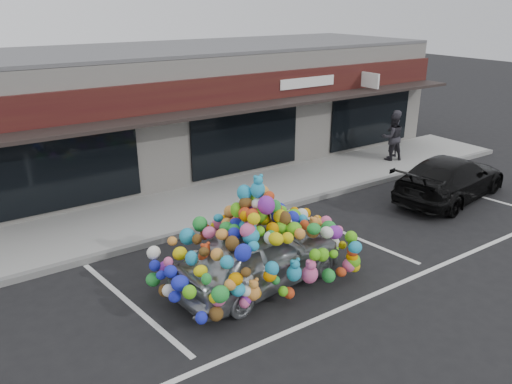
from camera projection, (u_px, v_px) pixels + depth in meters
ground at (265, 266)px, 11.74m from camera, size 90.00×90.00×0.00m
shop_building at (128, 113)px, 17.51m from camera, size 24.00×7.20×4.31m
sidewalk at (188, 208)px, 14.81m from camera, size 26.00×3.00×0.15m
kerb at (213, 226)px, 13.65m from camera, size 26.00×0.18×0.16m
parking_stripe_left at (131, 305)px, 10.23m from camera, size 0.73×4.37×0.01m
parking_stripe_mid at (346, 234)px, 13.35m from camera, size 0.73×4.37×0.01m
parking_stripe_right at (469, 193)px, 16.15m from camera, size 0.73×4.37×0.01m
lane_line at (399, 284)px, 10.99m from camera, size 14.00×0.12×0.01m
toy_car at (259, 250)px, 10.69m from camera, size 2.92×4.48×2.49m
black_sedan at (451, 178)px, 15.55m from camera, size 2.65×4.89×1.35m
pedestrian_a at (394, 134)px, 19.05m from camera, size 0.76×0.59×1.85m
pedestrian_b at (392, 137)px, 18.79m from camera, size 1.04×0.93×1.76m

